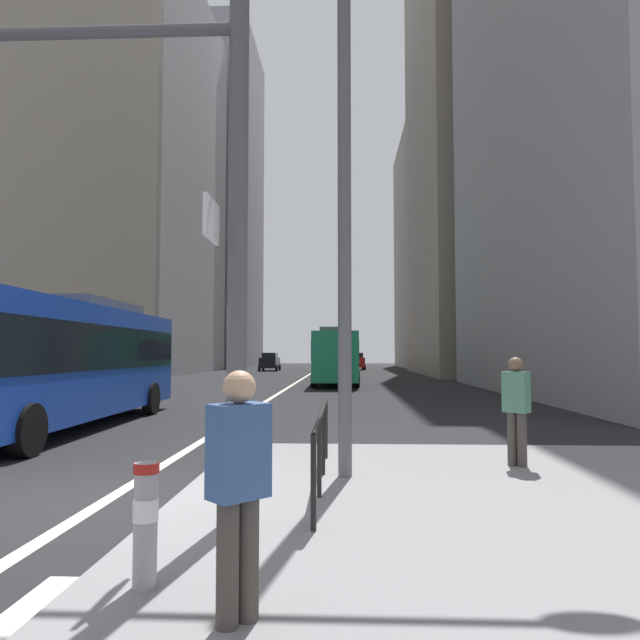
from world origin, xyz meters
The scene contains 18 objects.
ground_plane centered at (0.00, 20.00, 0.00)m, with size 160.00×160.00×0.00m, color black.
median_island centered at (5.50, -1.00, 0.07)m, with size 9.00×10.00×0.15m, color gray.
lane_centre_line centered at (0.00, 30.00, 0.01)m, with size 0.20×80.00×0.01m, color beige.
office_tower_left_mid centered at (-16.00, 47.37, 19.15)m, with size 10.10×23.80×38.31m, color #9E9EA3.
office_tower_left_far centered at (-16.00, 71.55, 23.06)m, with size 13.17×18.15×46.13m, color gray.
office_tower_right_mid centered at (17.00, 45.20, 23.36)m, with size 13.90×21.16×46.71m, color gray.
office_tower_right_far centered at (17.00, 69.57, 15.40)m, with size 12.42×20.70×30.79m, color gray.
city_bus_blue_oncoming centered at (-4.06, 6.79, 1.84)m, with size 2.92×11.60×3.40m.
city_bus_red_receding centered at (2.59, 28.39, 1.84)m, with size 2.76×11.78×3.40m.
car_oncoming_mid centered at (-4.92, 54.27, 0.99)m, with size 2.06×4.55×1.94m.
car_receding_near centered at (4.43, 58.16, 0.99)m, with size 2.21×4.54×1.94m.
car_receding_far centered at (3.38, 52.69, 0.99)m, with size 2.21×4.22×1.94m.
traffic_signal_gantry centered at (-0.25, -1.21, 4.13)m, with size 6.56×0.65×6.00m.
street_lamp_post centered at (3.12, 1.05, 5.28)m, with size 5.50×0.32×8.00m.
bollard_left centered at (1.59, -2.94, 0.67)m, with size 0.20×0.20×0.94m.
pedestrian_railing centered at (2.80, 0.50, 0.87)m, with size 0.06×4.06×0.98m.
pedestrian_waiting centered at (2.40, -3.49, 1.07)m, with size 0.44×0.44×1.67m.
pedestrian_walking centered at (5.84, 1.91, 1.10)m, with size 0.44×0.43×1.72m.
Camera 1 is at (3.11, -7.34, 1.93)m, focal length 32.12 mm.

